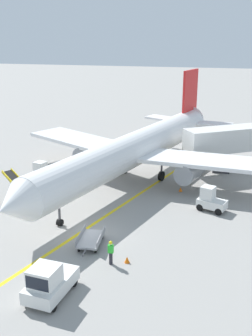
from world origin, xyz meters
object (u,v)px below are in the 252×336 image
Objects in this scene: baggage_cart_empty_trailing at (91,239)px; safety_cone_wingtip_right at (81,163)px; pushback_tug at (49,282)px; baggage_tug_near_wing at (43,173)px; ground_crew_marshaller at (111,252)px; jet_bridge at (248,138)px; safety_cone_nose_left at (197,171)px; safety_cone_nose_right at (181,189)px; airliner at (136,149)px; belt_loader_forward_hold at (24,197)px; safety_cone_wingtip_left at (127,260)px; baggage_tug_by_cargo_door at (210,200)px.

baggage_cart_empty_trailing is 8.66× the size of safety_cone_wingtip_right.
pushback_tug is 25.13m from safety_cone_wingtip_right.
baggage_tug_near_wing is at bearing 127.82° from baggage_cart_empty_trailing.
baggage_cart_empty_trailing is 2.24× the size of ground_crew_marshaller.
pushback_tug is (-11.67, -27.13, -2.55)m from jet_bridge.
safety_cone_nose_right is (-1.14, -5.80, 0.00)m from safety_cone_nose_left.
baggage_tug_near_wing is at bearing -164.21° from airliner.
pushback_tug is 1.00× the size of baggage_cart_empty_trailing.
belt_loader_forward_hold is at bearing 145.16° from baggage_cart_empty_trailing.
safety_cone_wingtip_left is at bearing -62.49° from safety_cone_wingtip_right.
belt_loader_forward_hold is at bearing -170.50° from baggage_tug_by_cargo_door.
ground_crew_marshaller reaches higher than safety_cone_nose_left.
safety_cone_nose_left is at bearing 78.90° from safety_cone_nose_right.
safety_cone_nose_left is at bearing 80.97° from safety_cone_wingtip_left.
airliner is 78.51× the size of safety_cone_nose_right.
airliner is 14.20m from baggage_cart_empty_trailing.
safety_cone_nose_left is (-5.11, -2.83, -3.32)m from jet_bridge.
jet_bridge is 4.54× the size of baggage_tug_near_wing.
belt_loader_forward_hold is 9.72m from baggage_cart_empty_trailing.
pushback_tug reaches higher than safety_cone_wingtip_left.
baggage_tug_by_cargo_door is at bearing 60.29° from pushback_tug.
pushback_tug is at bearing -74.54° from safety_cone_wingtip_right.
baggage_tug_near_wing is 5.84m from belt_loader_forward_hold.
belt_loader_forward_hold is at bearing -153.52° from safety_cone_nose_right.
jet_bridge is at bearing 54.09° from safety_cone_nose_right.
ground_crew_marshaller is at bearing 60.26° from pushback_tug.
safety_cone_nose_right and safety_cone_wingtip_left have the same top height.
pushback_tug is at bearing -91.74° from airliner.
baggage_tug_by_cargo_door is (16.81, -3.11, 0.00)m from baggage_tug_near_wing.
jet_bridge is at bearing 66.71° from pushback_tug.
baggage_tug_by_cargo_door is at bearing -32.30° from safety_cone_wingtip_right.
baggage_tug_by_cargo_door is 16.21m from belt_loader_forward_hold.
ground_crew_marshaller is at bearing -101.60° from safety_cone_nose_left.
jet_bridge is 24.66m from belt_loader_forward_hold.
airliner is 9.92m from baggage_tug_by_cargo_door.
pushback_tug is 6.49m from baggage_cart_empty_trailing.
pushback_tug is 8.63× the size of safety_cone_nose_right.
airliner is at bearing 45.39° from belt_loader_forward_hold.
baggage_cart_empty_trailing is 18.88m from safety_cone_nose_left.
baggage_cart_empty_trailing is at bearing 134.12° from ground_crew_marshaller.
safety_cone_wingtip_left is at bearing -98.15° from safety_cone_nose_right.
pushback_tug is at bearing -126.16° from safety_cone_wingtip_left.
safety_cone_wingtip_left is 1.00× the size of safety_cone_wingtip_right.
baggage_tug_near_wing is (-9.05, -2.56, -2.49)m from airliner.
baggage_tug_near_wing is 0.55× the size of belt_loader_forward_hold.
baggage_tug_near_wing reaches higher than safety_cone_nose_right.
jet_bridge reaches higher than baggage_cart_empty_trailing.
pushback_tug is at bearing -113.29° from jet_bridge.
baggage_tug_near_wing reaches higher than safety_cone_nose_left.
pushback_tug is 4.95m from ground_crew_marshaller.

